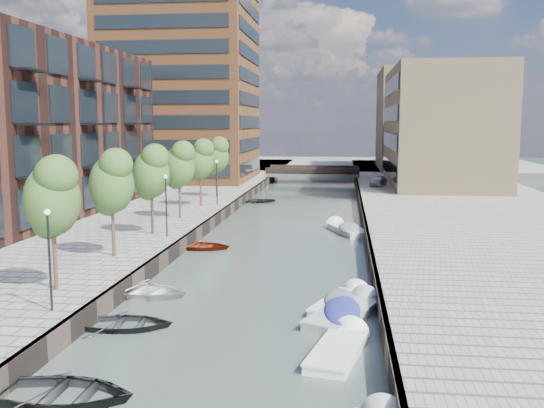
% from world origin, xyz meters
% --- Properties ---
extents(water, '(300.00, 300.00, 0.00)m').
position_xyz_m(water, '(0.00, 40.00, 0.00)').
color(water, '#38473F').
rests_on(water, ground).
extents(quay_right, '(20.00, 140.00, 1.00)m').
position_xyz_m(quay_right, '(16.00, 40.00, 0.50)').
color(quay_right, gray).
rests_on(quay_right, ground).
extents(quay_wall_left, '(0.25, 140.00, 1.00)m').
position_xyz_m(quay_wall_left, '(-6.10, 40.00, 0.50)').
color(quay_wall_left, '#332823').
rests_on(quay_wall_left, ground).
extents(quay_wall_right, '(0.25, 140.00, 1.00)m').
position_xyz_m(quay_wall_right, '(6.10, 40.00, 0.50)').
color(quay_wall_right, '#332823').
rests_on(quay_wall_right, ground).
extents(far_closure, '(80.00, 40.00, 1.00)m').
position_xyz_m(far_closure, '(0.00, 100.00, 0.50)').
color(far_closure, gray).
rests_on(far_closure, ground).
extents(apartment_block, '(8.00, 38.00, 14.00)m').
position_xyz_m(apartment_block, '(-20.00, 30.00, 8.00)').
color(apartment_block, black).
rests_on(apartment_block, quay_left).
extents(tower, '(18.00, 18.00, 30.00)m').
position_xyz_m(tower, '(-17.00, 65.00, 16.00)').
color(tower, brown).
rests_on(tower, quay_left).
extents(tan_block_near, '(12.00, 25.00, 14.00)m').
position_xyz_m(tan_block_near, '(16.00, 62.00, 8.00)').
color(tan_block_near, tan).
rests_on(tan_block_near, quay_right).
extents(tan_block_far, '(12.00, 20.00, 16.00)m').
position_xyz_m(tan_block_far, '(16.00, 88.00, 9.00)').
color(tan_block_far, tan).
rests_on(tan_block_far, quay_right).
extents(bridge, '(13.00, 6.00, 1.30)m').
position_xyz_m(bridge, '(0.00, 72.00, 1.39)').
color(bridge, gray).
rests_on(bridge, ground).
extents(tree_1, '(2.50, 2.50, 5.95)m').
position_xyz_m(tree_1, '(-8.50, 11.00, 5.31)').
color(tree_1, '#382619').
rests_on(tree_1, quay_left).
extents(tree_2, '(2.50, 2.50, 5.95)m').
position_xyz_m(tree_2, '(-8.50, 18.00, 5.31)').
color(tree_2, '#382619').
rests_on(tree_2, quay_left).
extents(tree_3, '(2.50, 2.50, 5.95)m').
position_xyz_m(tree_3, '(-8.50, 25.00, 5.31)').
color(tree_3, '#382619').
rests_on(tree_3, quay_left).
extents(tree_4, '(2.50, 2.50, 5.95)m').
position_xyz_m(tree_4, '(-8.50, 32.00, 5.31)').
color(tree_4, '#382619').
rests_on(tree_4, quay_left).
extents(tree_5, '(2.50, 2.50, 5.95)m').
position_xyz_m(tree_5, '(-8.50, 39.00, 5.31)').
color(tree_5, '#382619').
rests_on(tree_5, quay_left).
extents(tree_6, '(2.50, 2.50, 5.95)m').
position_xyz_m(tree_6, '(-8.50, 46.00, 5.31)').
color(tree_6, '#382619').
rests_on(tree_6, quay_left).
extents(lamp_0, '(0.24, 0.24, 4.12)m').
position_xyz_m(lamp_0, '(-7.20, 8.00, 3.51)').
color(lamp_0, black).
rests_on(lamp_0, quay_left).
extents(lamp_1, '(0.24, 0.24, 4.12)m').
position_xyz_m(lamp_1, '(-7.20, 24.00, 3.51)').
color(lamp_1, black).
rests_on(lamp_1, quay_left).
extents(lamp_2, '(0.24, 0.24, 4.12)m').
position_xyz_m(lamp_2, '(-7.20, 40.00, 3.51)').
color(lamp_2, black).
rests_on(lamp_2, quay_left).
extents(sloop_0, '(4.66, 3.33, 0.96)m').
position_xyz_m(sloop_0, '(-4.14, 2.37, 0.00)').
color(sloop_0, black).
rests_on(sloop_0, ground).
extents(sloop_1, '(4.34, 3.30, 0.84)m').
position_xyz_m(sloop_1, '(-4.59, 9.04, 0.00)').
color(sloop_1, '#242527').
rests_on(sloop_1, ground).
extents(sloop_2, '(4.37, 3.22, 0.88)m').
position_xyz_m(sloop_2, '(-5.25, 25.04, 0.00)').
color(sloop_2, maroon).
rests_on(sloop_2, ground).
extents(sloop_3, '(5.24, 4.15, 0.98)m').
position_xyz_m(sloop_3, '(-5.40, 13.70, 0.00)').
color(sloop_3, silver).
rests_on(sloop_3, ground).
extents(sloop_4, '(4.61, 3.78, 0.84)m').
position_xyz_m(sloop_4, '(-4.80, 49.56, 0.00)').
color(sloop_4, black).
rests_on(sloop_4, ground).
extents(motorboat_1, '(2.98, 4.75, 1.50)m').
position_xyz_m(motorboat_1, '(4.44, 13.26, 0.18)').
color(motorboat_1, white).
rests_on(motorboat_1, ground).
extents(motorboat_2, '(2.48, 4.69, 1.49)m').
position_xyz_m(motorboat_2, '(4.41, 7.55, 0.09)').
color(motorboat_2, white).
rests_on(motorboat_2, ground).
extents(motorboat_3, '(3.61, 5.30, 1.68)m').
position_xyz_m(motorboat_3, '(4.62, 11.62, 0.20)').
color(motorboat_3, '#B0B1AF').
rests_on(motorboat_3, ground).
extents(motorboat_4, '(3.62, 5.40, 1.71)m').
position_xyz_m(motorboat_4, '(4.64, 32.65, 0.21)').
color(motorboat_4, silver).
rests_on(motorboat_4, ground).
extents(car, '(2.53, 3.89, 1.23)m').
position_xyz_m(car, '(8.48, 58.89, 1.62)').
color(car, '#B2B4B7').
rests_on(car, quay_right).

